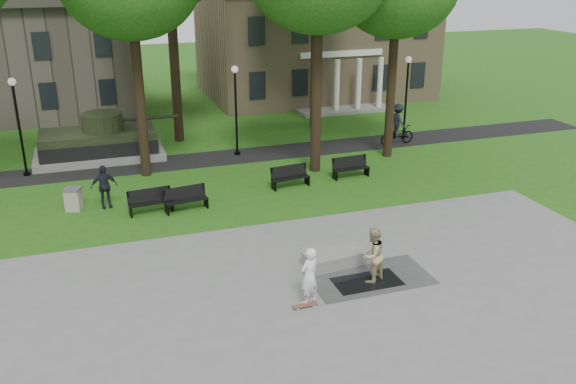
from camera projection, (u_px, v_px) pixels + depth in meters
name	position (u px, v px, depth m)	size (l,w,h in m)	color
ground	(309.00, 254.00, 21.63)	(120.00, 120.00, 0.00)	#265213
plaza	(371.00, 330.00, 17.21)	(22.00, 16.00, 0.02)	gray
footpath	(230.00, 157.00, 32.24)	(44.00, 2.60, 0.01)	black
building_right	(313.00, 36.00, 46.07)	(17.00, 12.00, 8.60)	#9E8460
building_left	(15.00, 59.00, 40.49)	(15.00, 10.00, 7.20)	#4C443D
lamp_left	(18.00, 119.00, 28.52)	(0.36, 0.36, 4.73)	black
lamp_mid	(236.00, 103.00, 31.66)	(0.36, 0.36, 4.73)	black
lamp_right	(406.00, 91.00, 34.66)	(0.36, 0.36, 4.73)	black
tank_monument	(99.00, 142.00, 31.78)	(7.45, 3.40, 2.40)	gray
puddle	(367.00, 282.00, 19.75)	(2.20, 1.20, 0.00)	black
concrete_block	(336.00, 258.00, 20.82)	(2.20, 1.00, 0.45)	gray
skateboard	(305.00, 306.00, 18.30)	(0.78, 0.20, 0.07)	brown
skateboarder	(309.00, 276.00, 18.23)	(0.67, 0.44, 1.83)	white
friend_watching	(372.00, 255.00, 19.49)	(0.90, 0.70, 1.85)	tan
pedestrian_walker	(104.00, 186.00, 25.40)	(1.09, 0.45, 1.86)	black
cyclist	(397.00, 128.00, 34.11)	(2.22, 1.29, 2.32)	black
park_bench_0	(150.00, 200.00, 25.03)	(1.84, 0.71, 1.00)	black
park_bench_1	(186.00, 198.00, 25.28)	(1.85, 0.79, 1.00)	black
park_bench_2	(290.00, 176.00, 27.86)	(1.84, 0.75, 1.00)	black
park_bench_3	(350.00, 167.00, 29.11)	(1.82, 0.62, 1.00)	black
trash_bin	(73.00, 199.00, 25.30)	(0.83, 0.83, 0.96)	#A99B8B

